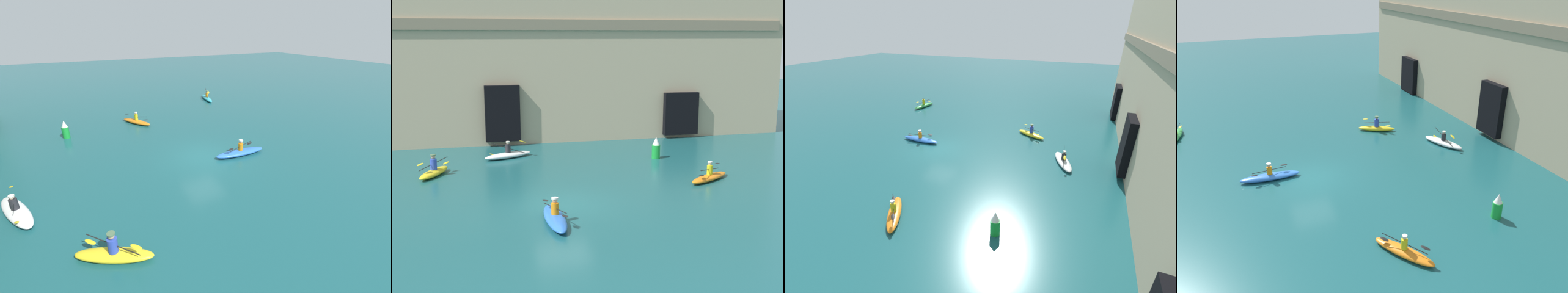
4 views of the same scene
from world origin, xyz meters
TOP-DOWN VIEW (x-y plane):
  - ground_plane at (0.00, 0.00)m, footprint 120.00×120.00m
  - cliff_bluff at (-2.01, 17.71)m, footprint 43.31×7.82m
  - kayak_white at (-1.48, 10.01)m, footprint 3.20×1.99m
  - kayak_orange at (8.23, 2.23)m, footprint 2.94×2.17m
  - kayak_blue at (-0.77, -2.25)m, footprint 0.87×3.49m
  - kayak_yellow at (-5.79, 6.59)m, footprint 1.89×2.85m
  - marker_buoy at (7.34, 7.76)m, footprint 0.50×0.50m

SIDE VIEW (x-z plane):
  - ground_plane at x=0.00m, z-range 0.00..0.00m
  - kayak_orange at x=8.23m, z-range -0.31..0.71m
  - kayak_blue at x=-0.77m, z-range -0.32..0.74m
  - kayak_white at x=-1.48m, z-range -0.32..0.75m
  - kayak_yellow at x=-5.79m, z-range -0.34..0.84m
  - marker_buoy at x=7.34m, z-range -0.05..1.29m
  - cliff_bluff at x=-2.01m, z-range -0.02..13.29m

